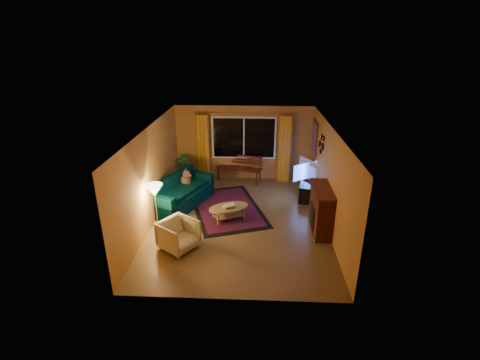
{
  "coord_description": "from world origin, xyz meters",
  "views": [
    {
      "loc": [
        0.4,
        -8.13,
        4.55
      ],
      "look_at": [
        0.0,
        0.3,
        1.05
      ],
      "focal_mm": 26.0,
      "sensor_mm": 36.0,
      "label": 1
    }
  ],
  "objects_px": {
    "bench": "(239,175)",
    "tv_console": "(307,189)",
    "coffee_table": "(229,213)",
    "armchair": "(178,234)",
    "floor_lamp": "(156,210)",
    "sofa": "(181,192)"
  },
  "relations": [
    {
      "from": "bench",
      "to": "armchair",
      "type": "relative_size",
      "value": 1.98
    },
    {
      "from": "floor_lamp",
      "to": "armchair",
      "type": "bearing_deg",
      "value": -44.26
    },
    {
      "from": "armchair",
      "to": "floor_lamp",
      "type": "relative_size",
      "value": 0.6
    },
    {
      "from": "sofa",
      "to": "armchair",
      "type": "height_order",
      "value": "sofa"
    },
    {
      "from": "bench",
      "to": "coffee_table",
      "type": "xyz_separation_m",
      "value": [
        -0.13,
        -2.71,
        -0.03
      ]
    },
    {
      "from": "armchair",
      "to": "floor_lamp",
      "type": "height_order",
      "value": "floor_lamp"
    },
    {
      "from": "bench",
      "to": "sofa",
      "type": "relative_size",
      "value": 0.71
    },
    {
      "from": "sofa",
      "to": "tv_console",
      "type": "height_order",
      "value": "sofa"
    },
    {
      "from": "floor_lamp",
      "to": "tv_console",
      "type": "relative_size",
      "value": 1.05
    },
    {
      "from": "sofa",
      "to": "coffee_table",
      "type": "distance_m",
      "value": 1.65
    },
    {
      "from": "bench",
      "to": "floor_lamp",
      "type": "height_order",
      "value": "floor_lamp"
    },
    {
      "from": "floor_lamp",
      "to": "coffee_table",
      "type": "distance_m",
      "value": 1.92
    },
    {
      "from": "tv_console",
      "to": "armchair",
      "type": "bearing_deg",
      "value": -126.57
    },
    {
      "from": "bench",
      "to": "tv_console",
      "type": "bearing_deg",
      "value": -9.58
    },
    {
      "from": "sofa",
      "to": "tv_console",
      "type": "relative_size",
      "value": 1.75
    },
    {
      "from": "tv_console",
      "to": "coffee_table",
      "type": "bearing_deg",
      "value": -133.69
    },
    {
      "from": "armchair",
      "to": "floor_lamp",
      "type": "distance_m",
      "value": 0.96
    },
    {
      "from": "sofa",
      "to": "armchair",
      "type": "distance_m",
      "value": 2.23
    },
    {
      "from": "floor_lamp",
      "to": "tv_console",
      "type": "height_order",
      "value": "floor_lamp"
    },
    {
      "from": "coffee_table",
      "to": "tv_console",
      "type": "xyz_separation_m",
      "value": [
        2.27,
        1.58,
        0.06
      ]
    },
    {
      "from": "coffee_table",
      "to": "tv_console",
      "type": "relative_size",
      "value": 0.87
    },
    {
      "from": "floor_lamp",
      "to": "coffee_table",
      "type": "relative_size",
      "value": 1.2
    }
  ]
}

